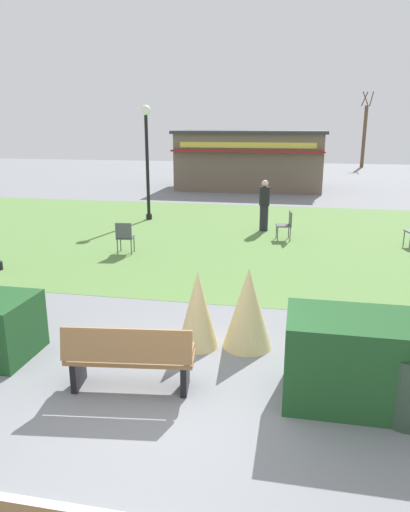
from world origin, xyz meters
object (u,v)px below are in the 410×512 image
trash_bin (408,389)px  cafe_chair_west (287,223)px  cafe_chair_east (125,235)px  tree_left_bg (364,135)px  park_bench (129,358)px  parked_car_west_slot (218,163)px  food_kiosk (251,159)px  lamppost_far (147,149)px  person_strolling (264,205)px

trash_bin → cafe_chair_west: (-1.70, 9.12, 0.09)m
cafe_chair_east → trash_bin: bearing=-47.8°
cafe_chair_east → tree_left_bg: 31.14m
park_bench → trash_bin: bearing=-0.4°
parked_car_west_slot → food_kiosk: bearing=-69.5°
food_kiosk → lamppost_far: bearing=-105.5°
park_bench → parked_car_west_slot: parked_car_west_slot is taller
lamppost_far → parked_car_west_slot: bearing=91.9°
cafe_chair_east → tree_left_bg: tree_left_bg is taller
tree_left_bg → food_kiosk: bearing=-117.6°
food_kiosk → parked_car_west_slot: (-3.41, 9.09, -0.92)m
cafe_chair_east → cafe_chair_west: bearing=30.6°
park_bench → trash_bin: (3.47, -0.03, -0.04)m
food_kiosk → cafe_chair_west: (2.38, -12.29, -1.04)m
trash_bin → parked_car_west_slot: size_ratio=0.20×
food_kiosk → tree_left_bg: 16.65m
park_bench → tree_left_bg: 36.87m
park_bench → cafe_chair_west: size_ratio=1.97×
park_bench → person_strolling: (0.98, 10.27, 0.38)m
trash_bin → person_strolling: bearing=103.6°
tree_left_bg → person_strolling: bearing=-103.2°
cafe_chair_west → park_bench: bearing=-101.0°
trash_bin → cafe_chair_west: bearing=100.6°
tree_left_bg → cafe_chair_east: bearing=-108.0°
cafe_chair_east → tree_left_bg: (9.59, 29.55, 2.08)m
park_bench → parked_car_west_slot: size_ratio=0.41×
trash_bin → cafe_chair_east: bearing=132.2°
cafe_chair_west → cafe_chair_east: size_ratio=1.00×
park_bench → food_kiosk: 21.43m
cafe_chair_west → parked_car_west_slot: 22.15m
lamppost_far → cafe_chair_east: bearing=-79.9°
trash_bin → parked_car_west_slot: 31.41m
food_kiosk → parked_car_west_slot: 9.75m
trash_bin → person_strolling: (-2.48, 10.30, 0.43)m
person_strolling → tree_left_bg: tree_left_bg is taller
lamppost_far → trash_bin: (6.85, -11.44, -2.15)m
cafe_chair_west → tree_left_bg: 27.62m
tree_left_bg → parked_car_west_slot: bearing=-153.1°
trash_bin → parked_car_west_slot: (-7.49, 30.51, 0.21)m
person_strolling → trash_bin: bearing=71.8°
trash_bin → park_bench: bearing=179.6°
parked_car_west_slot → cafe_chair_east: bearing=-86.4°
park_bench → food_kiosk: bearing=91.7°
park_bench → tree_left_bg: size_ratio=0.29×
food_kiosk → cafe_chair_east: size_ratio=8.97×
trash_bin → person_strolling: person_strolling is taller
cafe_chair_west → parked_car_west_slot: (-5.79, 21.38, 0.12)m
lamppost_far → trash_bin: bearing=-59.1°
park_bench → lamppost_far: bearing=106.5°
trash_bin → food_kiosk: (-4.09, 21.41, 1.13)m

